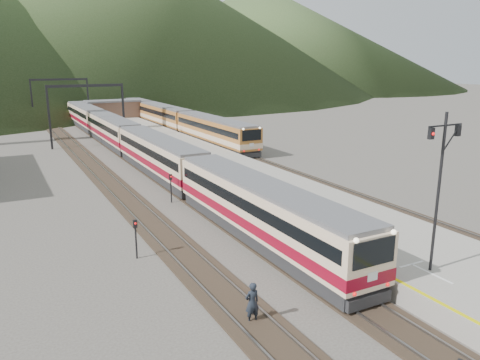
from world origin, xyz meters
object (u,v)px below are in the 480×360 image
second_train (164,116)px  signal_mast (440,177)px  worker (252,303)px  main_train (132,141)px

second_train → signal_mast: bearing=-97.0°
worker → second_train: bearing=-106.9°
signal_mast → second_train: bearing=83.0°
main_train → worker: bearing=-97.7°
second_train → worker: size_ratio=32.60×
main_train → second_train: (11.50, 22.46, 0.06)m
main_train → worker: 37.20m
second_train → main_train: bearing=-117.1°
second_train → signal_mast: signal_mast is taller
main_train → second_train: second_train is taller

